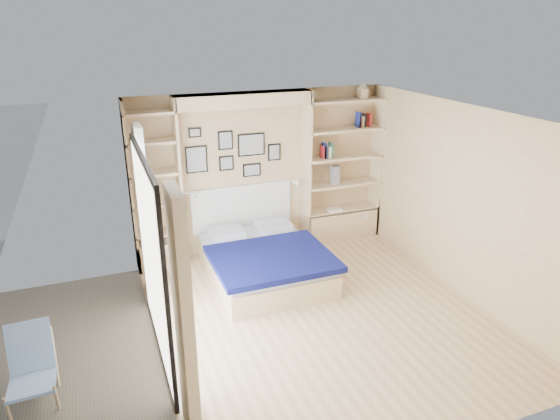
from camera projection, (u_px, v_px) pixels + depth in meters
name	position (u px, v px, depth m)	size (l,w,h in m)	color
ground	(320.00, 315.00, 6.27)	(4.50, 4.50, 0.00)	#D4AF82
room_shell	(252.00, 200.00, 7.08)	(4.50, 4.50, 4.50)	tan
bed	(264.00, 260.00, 7.10)	(1.61, 2.05, 1.07)	beige
photo_gallery	(232.00, 153.00, 7.48)	(1.48, 0.02, 0.82)	black
reading_lamps	(247.00, 188.00, 7.52)	(1.92, 0.12, 0.15)	silver
shelf_decor	(328.00, 141.00, 7.82)	(3.49, 0.23, 2.03)	#A51E1E
deck_chair	(31.00, 367.00, 4.80)	(0.46, 0.74, 0.73)	tan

